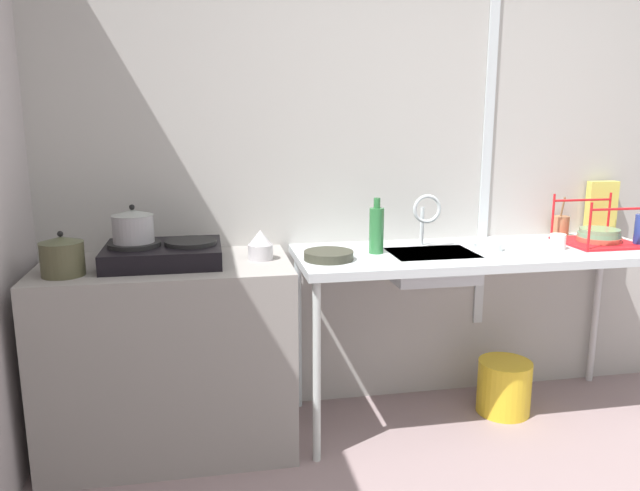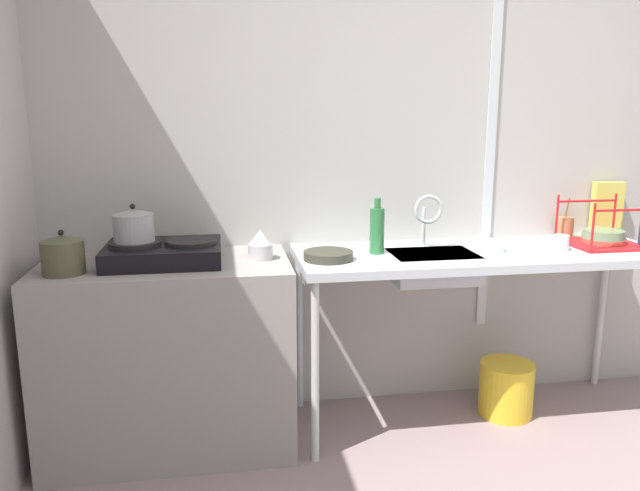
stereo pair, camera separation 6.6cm
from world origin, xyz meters
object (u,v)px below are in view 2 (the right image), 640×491
(stove, at_px, (164,252))
(bottle_by_sink, at_px, (377,230))
(cup_by_rack, at_px, (561,243))
(small_bowl_on_drainboard, at_px, (490,247))
(utensil_jar, at_px, (565,227))
(bucket_on_floor, at_px, (506,389))
(dish_rack, at_px, (603,238))
(frying_pan, at_px, (328,255))
(sink_basin, at_px, (432,267))
(pot_on_left_burner, at_px, (134,225))
(cereal_box, at_px, (607,209))
(percolator, at_px, (260,245))
(pot_beside_stove, at_px, (63,255))
(faucet, at_px, (428,212))

(stove, xyz_separation_m, bottle_by_sink, (0.98, 0.03, 0.07))
(cup_by_rack, distance_m, small_bowl_on_drainboard, 0.34)
(stove, xyz_separation_m, utensil_jar, (2.07, 0.24, 0.01))
(cup_by_rack, xyz_separation_m, bucket_on_floor, (-0.20, 0.06, -0.77))
(dish_rack, relative_size, utensil_jar, 1.61)
(frying_pan, xyz_separation_m, bottle_by_sink, (0.25, 0.09, 0.09))
(sink_basin, height_order, cup_by_rack, cup_by_rack)
(pot_on_left_burner, xyz_separation_m, small_bowl_on_drainboard, (1.66, -0.01, -0.15))
(cereal_box, bearing_deg, frying_pan, -163.97)
(percolator, relative_size, cup_by_rack, 1.81)
(sink_basin, height_order, bottle_by_sink, bottle_by_sink)
(pot_beside_stove, bearing_deg, sink_basin, 4.25)
(pot_on_left_burner, bearing_deg, dish_rack, 0.57)
(percolator, bearing_deg, bottle_by_sink, 2.82)
(cereal_box, bearing_deg, cup_by_rack, -140.24)
(bottle_by_sink, distance_m, cereal_box, 1.36)
(stove, bearing_deg, cup_by_rack, -1.67)
(utensil_jar, bearing_deg, faucet, -170.89)
(pot_beside_stove, relative_size, faucet, 0.70)
(faucet, bearing_deg, cup_by_rack, -14.96)
(sink_basin, height_order, cereal_box, cereal_box)
(pot_beside_stove, xyz_separation_m, cup_by_rack, (2.27, 0.08, -0.04))
(small_bowl_on_drainboard, height_order, bottle_by_sink, bottle_by_sink)
(dish_rack, xyz_separation_m, small_bowl_on_drainboard, (-0.62, -0.03, -0.02))
(sink_basin, height_order, bucket_on_floor, sink_basin)
(sink_basin, relative_size, cup_by_rack, 5.36)
(pot_on_left_burner, relative_size, sink_basin, 0.44)
(stove, height_order, cereal_box, cereal_box)
(frying_pan, bearing_deg, sink_basin, 5.65)
(small_bowl_on_drainboard, height_order, cereal_box, cereal_box)
(utensil_jar, bearing_deg, bucket_on_floor, -148.99)
(pot_beside_stove, xyz_separation_m, percolator, (0.82, 0.14, -0.02))
(cup_by_rack, distance_m, cereal_box, 0.56)
(cup_by_rack, height_order, cereal_box, cereal_box)
(utensil_jar, bearing_deg, cereal_box, 4.28)
(faucet, distance_m, bucket_on_floor, 1.01)
(cup_by_rack, height_order, small_bowl_on_drainboard, cup_by_rack)
(percolator, distance_m, sink_basin, 0.83)
(pot_on_left_burner, bearing_deg, faucet, 4.61)
(percolator, relative_size, bottle_by_sink, 0.51)
(percolator, relative_size, cereal_box, 0.47)
(bottle_by_sink, relative_size, utensil_jar, 1.22)
(pot_on_left_burner, distance_m, dish_rack, 2.28)
(cereal_box, bearing_deg, percolator, -167.71)
(sink_basin, bearing_deg, bottle_by_sink, 171.10)
(pot_beside_stove, xyz_separation_m, cereal_box, (2.71, 0.40, 0.06))
(dish_rack, bearing_deg, small_bowl_on_drainboard, -177.41)
(sink_basin, height_order, dish_rack, dish_rack)
(cereal_box, bearing_deg, dish_rack, -120.86)
(cereal_box, bearing_deg, pot_beside_stove, -167.24)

